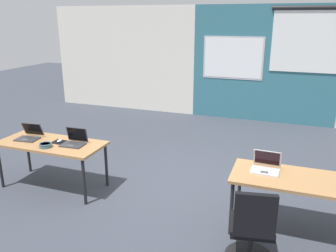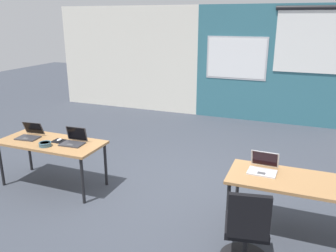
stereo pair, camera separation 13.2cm
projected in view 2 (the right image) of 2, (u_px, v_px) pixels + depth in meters
ground_plane at (174, 187)px, 5.27m from camera, size 24.00×24.00×0.00m
back_wall_assembly at (235, 63)px, 8.55m from camera, size 10.00×0.27×2.80m
desk_near_left at (51, 145)px, 5.15m from camera, size 1.60×0.70×0.72m
desk_near_right at (299, 185)px, 3.93m from camera, size 1.60×0.70×0.72m
laptop_near_left_end at (30, 134)px, 5.30m from camera, size 0.36×0.35×0.22m
laptop_near_right_inner at (263, 167)px, 4.13m from camera, size 0.34×0.32×0.23m
chair_near_right_inner at (246, 234)px, 3.51m from camera, size 0.52×0.57×0.92m
laptop_near_left_inner at (74, 140)px, 5.03m from camera, size 0.35×0.30×0.23m
mousepad_near_left_inner at (59, 141)px, 5.14m from camera, size 0.22×0.19×0.00m
mouse_near_left_inner at (59, 140)px, 5.14m from camera, size 0.06×0.10×0.03m
snack_bowl at (45, 144)px, 4.93m from camera, size 0.18×0.18×0.06m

